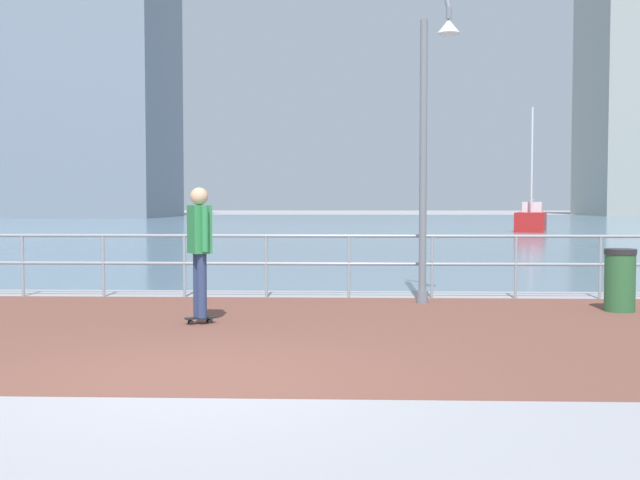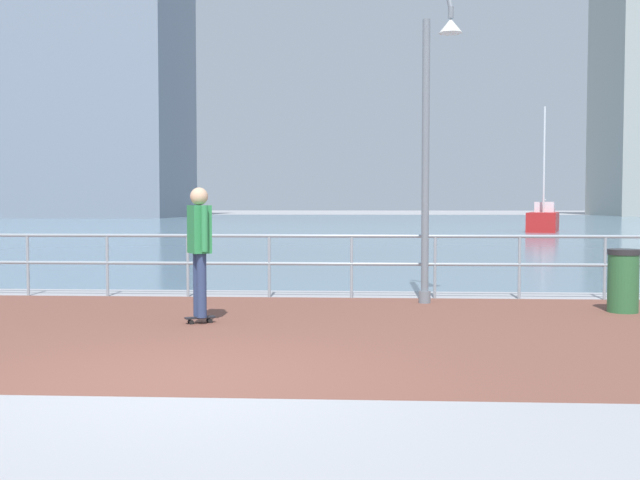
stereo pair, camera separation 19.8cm
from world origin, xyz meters
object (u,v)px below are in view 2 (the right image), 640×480
(sailboat_white, at_px, (543,219))
(skateboarder, at_px, (199,241))
(lamppost, at_px, (433,126))
(trash_bin, at_px, (623,281))

(sailboat_white, bearing_deg, skateboarder, -110.30)
(lamppost, bearing_deg, skateboarder, -147.32)
(sailboat_white, bearing_deg, lamppost, -106.22)
(trash_bin, xyz_separation_m, sailboat_white, (6.45, 32.26, 0.20))
(skateboarder, distance_m, sailboat_white, 35.85)
(skateboarder, relative_size, sailboat_white, 0.26)
(skateboarder, xyz_separation_m, sailboat_white, (12.43, 33.62, -0.43))
(lamppost, relative_size, skateboarder, 2.81)
(lamppost, xyz_separation_m, skateboarder, (-3.27, -2.09, -1.72))
(lamppost, xyz_separation_m, trash_bin, (2.72, -0.73, -2.35))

